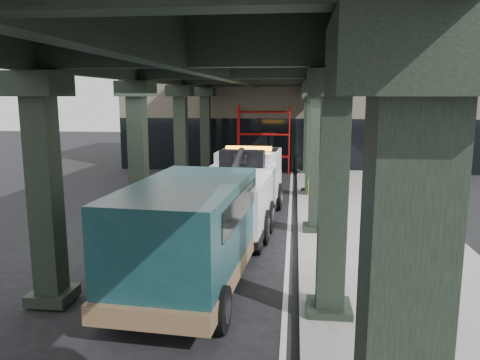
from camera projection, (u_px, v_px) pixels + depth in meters
The scene contains 8 objects.
ground at pixel (230, 250), 13.85m from camera, with size 90.00×90.00×0.00m, color black.
sidewalk at pixel (375, 234), 15.27m from camera, with size 5.00×40.00×0.15m, color gray.
lane_stripe at pixel (289, 233), 15.61m from camera, with size 0.12×38.00×0.01m, color silver.
viaduct at pixel (226, 66), 14.89m from camera, with size 7.40×32.00×6.40m.
building at pixel (298, 104), 32.47m from camera, with size 22.00×10.00×8.00m, color #C6B793.
scaffolding at pixel (264, 137), 27.79m from camera, with size 3.08×0.88×4.00m.
tow_truck at pixel (241, 187), 16.56m from camera, with size 2.85×8.46×2.73m.
towed_van at pixel (193, 231), 10.98m from camera, with size 2.94×6.55×2.59m.
Camera 1 is at (1.83, -13.14, 4.50)m, focal length 35.00 mm.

